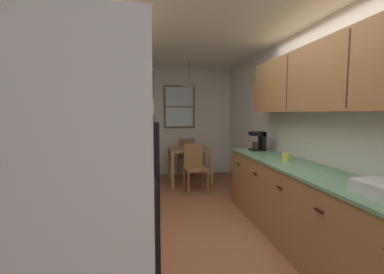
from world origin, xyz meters
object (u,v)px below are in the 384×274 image
refrigerator (82,237)px  microwave_over_range (83,85)px  dining_table (189,154)px  storage_canister (113,167)px  trash_bin (148,181)px  coffee_maker (259,141)px  dining_chair_far (186,155)px  stove_range (105,249)px  table_serving_bowl (191,147)px  dish_rack (383,190)px  mug_by_coffeemaker (286,157)px  dining_chair_near (195,165)px

refrigerator → microwave_over_range: bearing=101.4°
refrigerator → microwave_over_range: (-0.14, 0.70, 0.76)m
dining_table → storage_canister: 3.13m
trash_bin → coffee_maker: 2.03m
dining_table → dining_chair_far: (0.03, 0.64, -0.12)m
microwave_over_range → coffee_maker: bearing=41.1°
stove_range → table_serving_bowl: 3.61m
dish_rack → table_serving_bowl: bearing=101.5°
microwave_over_range → dish_rack: 2.22m
storage_canister → microwave_over_range: bearing=-101.5°
dining_chair_far → mug_by_coffeemaker: bearing=-75.7°
dining_chair_near → trash_bin: dining_chair_near is taller
dish_rack → refrigerator: bearing=-171.1°
refrigerator → table_serving_bowl: refrigerator is taller
dining_table → dining_chair_near: 0.65m
stove_range → table_serving_bowl: stove_range is taller
refrigerator → coffee_maker: (2.00, 2.56, 0.14)m
coffee_maker → refrigerator: bearing=-128.0°
storage_canister → dining_chair_far: bearing=71.4°
microwave_over_range → mug_by_coffeemaker: bearing=24.5°
dish_rack → dining_table: bearing=101.8°
dining_chair_far → trash_bin: dining_chair_far is taller
stove_range → storage_canister: 0.74m
dining_chair_near → dining_table: bearing=90.9°
microwave_over_range → dining_table: size_ratio=0.72×
storage_canister → mug_by_coffeemaker: 2.02m
table_serving_bowl → dish_rack: bearing=-78.5°
stove_range → coffee_maker: bearing=42.6°
storage_canister → dining_table: bearing=68.1°
dining_table → dish_rack: (0.80, -3.81, 0.33)m
mug_by_coffeemaker → dish_rack: dish_rack is taller
dining_chair_near → dining_chair_far: same height
dining_chair_near → storage_canister: bearing=-117.5°
storage_canister → table_serving_bowl: 3.12m
dining_table → dish_rack: bearing=-78.2°
refrigerator → dining_table: 4.28m
storage_canister → mug_by_coffeemaker: size_ratio=1.44×
microwave_over_range → dining_chair_far: (1.30, 4.06, -1.18)m
dining_chair_near → dish_rack: bearing=-76.1°
refrigerator → dish_rack: 1.95m
trash_bin → refrigerator: bearing=-94.7°
storage_canister → dish_rack: storage_canister is taller
stove_range → mug_by_coffeemaker: 2.24m
dining_chair_near → trash_bin: size_ratio=1.60×
dining_chair_near → coffee_maker: (0.86, -0.91, 0.56)m
microwave_over_range → dining_chair_near: microwave_over_range is taller
storage_canister → dish_rack: bearing=-25.3°
refrigerator → dining_table: (1.13, 4.11, -0.29)m
storage_canister → trash_bin: bearing=81.7°
dining_table → coffee_maker: bearing=-60.6°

